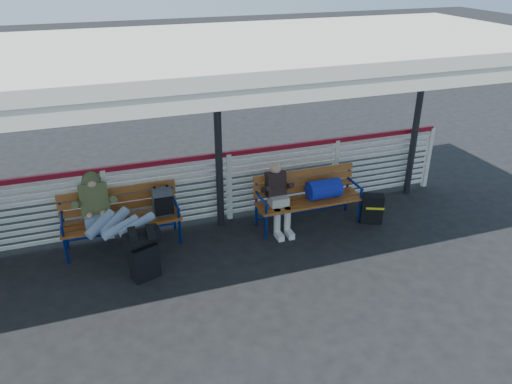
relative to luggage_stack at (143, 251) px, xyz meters
name	(u,v)px	position (x,y,z in m)	size (l,w,h in m)	color
ground	(124,309)	(-0.37, -0.62, -0.43)	(60.00, 60.00, 0.00)	black
fence	(107,201)	(-0.37, 1.28, 0.23)	(12.08, 0.08, 1.24)	silver
canopy	(87,60)	(-0.37, 0.25, 2.61)	(12.60, 3.60, 3.16)	silver
luggage_stack	(143,251)	(0.00, 0.00, 0.00)	(0.54, 0.41, 0.79)	black
bench_left	(132,210)	(-0.02, 1.01, 0.15)	(1.80, 0.56, 0.92)	#A5531F
bench_right	(315,191)	(2.94, 0.67, 0.16)	(1.80, 0.56, 0.92)	#A5531F
traveler_man	(111,218)	(-0.35, 0.65, 0.26)	(0.94, 1.56, 0.77)	#8592B4
companion_person	(278,197)	(2.28, 0.66, 0.17)	(0.32, 0.66, 1.15)	beige
suitcase_side	(372,209)	(3.88, 0.36, -0.18)	(0.42, 0.35, 0.51)	black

